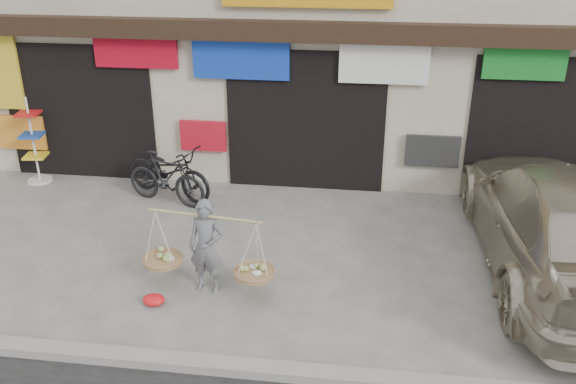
# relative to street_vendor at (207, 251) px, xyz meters

# --- Properties ---
(ground) EXTENTS (70.00, 70.00, 0.00)m
(ground) POSITION_rel_street_vendor_xyz_m (0.96, 0.35, -0.63)
(ground) COLOR gray
(ground) RESTS_ON ground
(kerb) EXTENTS (70.00, 0.25, 0.12)m
(kerb) POSITION_rel_street_vendor_xyz_m (0.96, -1.65, -0.57)
(kerb) COLOR gray
(kerb) RESTS_ON ground
(street_vendor) EXTENTS (1.93, 0.73, 1.39)m
(street_vendor) POSITION_rel_street_vendor_xyz_m (0.00, 0.00, 0.00)
(street_vendor) COLOR slate
(street_vendor) RESTS_ON ground
(bike_0) EXTENTS (2.05, 1.39, 1.02)m
(bike_0) POSITION_rel_street_vendor_xyz_m (-1.55, 3.08, -0.12)
(bike_0) COLOR black
(bike_0) RESTS_ON ground
(bike_1) EXTENTS (1.73, 0.96, 1.00)m
(bike_1) POSITION_rel_street_vendor_xyz_m (-1.50, 2.76, -0.13)
(bike_1) COLOR black
(bike_1) RESTS_ON ground
(suv) EXTENTS (2.39, 5.75, 1.66)m
(suv) POSITION_rel_street_vendor_xyz_m (5.05, 1.25, 0.20)
(suv) COLOR #BDB298
(suv) RESTS_ON ground
(display_rack) EXTENTS (0.48, 0.48, 1.75)m
(display_rack) POSITION_rel_street_vendor_xyz_m (-4.40, 3.41, 0.07)
(display_rack) COLOR silver
(display_rack) RESTS_ON ground
(red_bag) EXTENTS (0.31, 0.25, 0.14)m
(red_bag) POSITION_rel_street_vendor_xyz_m (-0.66, -0.46, -0.56)
(red_bag) COLOR red
(red_bag) RESTS_ON ground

